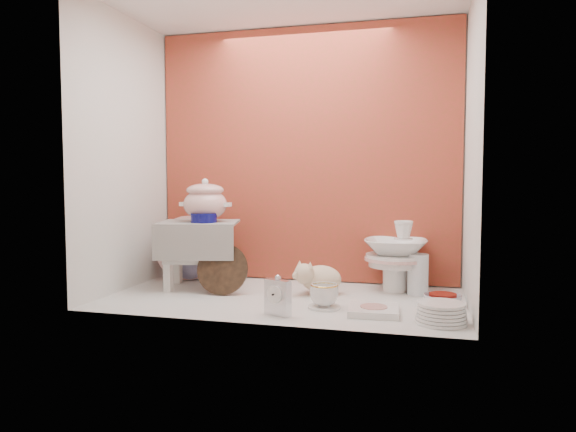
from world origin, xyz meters
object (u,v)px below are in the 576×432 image
at_px(crystal_bowl, 443,300).
at_px(porcelain_tower, 396,256).
at_px(gold_rim_teacup, 324,295).
at_px(dinner_plate_stack, 441,313).
at_px(floral_platter, 188,248).
at_px(soup_tureen, 205,200).
at_px(blue_white_vase, 190,258).
at_px(step_stool, 199,254).
at_px(plush_pig, 321,279).
at_px(mantel_clock, 278,295).

relative_size(crystal_bowl, porcelain_tower, 0.47).
distance_m(gold_rim_teacup, porcelain_tower, 0.58).
distance_m(dinner_plate_stack, crystal_bowl, 0.32).
bearing_deg(gold_rim_teacup, floral_platter, 151.91).
relative_size(soup_tureen, crystal_bowl, 1.57).
distance_m(blue_white_vase, crystal_bowl, 1.52).
bearing_deg(gold_rim_teacup, soup_tureen, 157.26).
xyz_separation_m(floral_platter, dinner_plate_stack, (1.46, -0.63, -0.15)).
height_order(step_stool, crystal_bowl, step_stool).
bearing_deg(floral_platter, step_stool, -50.54).
bearing_deg(plush_pig, dinner_plate_stack, -55.01).
xyz_separation_m(dinner_plate_stack, crystal_bowl, (0.01, 0.32, -0.02)).
height_order(step_stool, plush_pig, step_stool).
height_order(dinner_plate_stack, crystal_bowl, dinner_plate_stack).
xyz_separation_m(mantel_clock, crystal_bowl, (0.72, 0.36, -0.06)).
bearing_deg(dinner_plate_stack, soup_tureen, 160.79).
bearing_deg(mantel_clock, plush_pig, 101.28).
bearing_deg(gold_rim_teacup, plush_pig, 103.70).
bearing_deg(plush_pig, mantel_clock, -120.61).
bearing_deg(mantel_clock, dinner_plate_stack, 26.87).
height_order(crystal_bowl, porcelain_tower, porcelain_tower).
bearing_deg(plush_pig, floral_platter, 148.55).
bearing_deg(crystal_bowl, blue_white_vase, 166.83).
height_order(blue_white_vase, plush_pig, blue_white_vase).
relative_size(floral_platter, crystal_bowl, 2.17).
bearing_deg(porcelain_tower, floral_platter, 179.18).
bearing_deg(blue_white_vase, porcelain_tower, -2.27).
bearing_deg(crystal_bowl, plush_pig, 168.74).
bearing_deg(plush_pig, crystal_bowl, -30.16).
height_order(floral_platter, plush_pig, floral_platter).
xyz_separation_m(step_stool, gold_rim_teacup, (0.77, -0.30, -0.12)).
bearing_deg(porcelain_tower, plush_pig, -155.25).
height_order(gold_rim_teacup, porcelain_tower, porcelain_tower).
xyz_separation_m(gold_rim_teacup, dinner_plate_stack, (0.53, -0.13, -0.02)).
distance_m(floral_platter, mantel_clock, 1.02).
relative_size(floral_platter, blue_white_vase, 1.55).
height_order(soup_tureen, crystal_bowl, soup_tureen).
xyz_separation_m(blue_white_vase, mantel_clock, (0.76, -0.71, -0.03)).
height_order(step_stool, floral_platter, floral_platter).
xyz_separation_m(soup_tureen, mantel_clock, (0.56, -0.49, -0.40)).
bearing_deg(soup_tureen, crystal_bowl, -5.50).
xyz_separation_m(mantel_clock, porcelain_tower, (0.48, 0.66, 0.10)).
height_order(floral_platter, mantel_clock, floral_platter).
bearing_deg(mantel_clock, gold_rim_teacup, 68.62).
distance_m(plush_pig, porcelain_tower, 0.43).
bearing_deg(crystal_bowl, soup_tureen, 174.50).
height_order(soup_tureen, porcelain_tower, soup_tureen).
bearing_deg(porcelain_tower, crystal_bowl, -50.89).
bearing_deg(mantel_clock, crystal_bowl, 49.89).
bearing_deg(floral_platter, gold_rim_teacup, -28.09).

